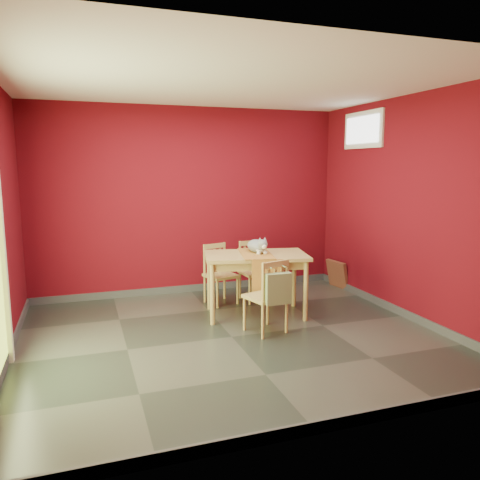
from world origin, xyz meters
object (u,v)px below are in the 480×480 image
object	(u,v)px
tote_bag	(278,289)
cat	(257,244)
chair_far_right	(254,270)
picture_frame	(337,274)
chair_near	(268,295)
chair_far_left	(219,273)
dining_table	(256,262)

from	to	relation	value
tote_bag	cat	world-z (taller)	cat
chair_far_right	cat	xyz separation A→B (m)	(-0.18, -0.55, 0.47)
chair_far_right	picture_frame	size ratio (longest dim) A/B	1.89
picture_frame	chair_near	bearing A→B (deg)	-139.99
chair_far_left	chair_far_right	distance (m)	0.51
chair_near	tote_bag	xyz separation A→B (m)	(0.04, -0.20, 0.13)
tote_bag	cat	xyz separation A→B (m)	(0.11, 0.94, 0.34)
dining_table	chair_far_right	xyz separation A→B (m)	(0.23, 0.65, -0.26)
cat	tote_bag	bearing A→B (deg)	-104.16
tote_bag	cat	size ratio (longest dim) A/B	0.91
chair_far_right	cat	distance (m)	0.75
chair_far_right	tote_bag	xyz separation A→B (m)	(-0.29, -1.49, 0.14)
chair_far_left	tote_bag	distance (m)	1.52
picture_frame	cat	bearing A→B (deg)	-155.23
chair_near	cat	xyz separation A→B (m)	(0.15, 0.74, 0.46)
dining_table	chair_near	xyz separation A→B (m)	(-0.10, -0.64, -0.25)
tote_bag	picture_frame	size ratio (longest dim) A/B	0.93
dining_table	chair_far_right	distance (m)	0.74
tote_bag	picture_frame	world-z (taller)	tote_bag
dining_table	chair_far_left	world-z (taller)	chair_far_left
chair_far_right	dining_table	bearing A→B (deg)	-109.24
chair_near	tote_bag	distance (m)	0.24
dining_table	tote_bag	distance (m)	0.85
dining_table	chair_near	world-z (taller)	chair_near
chair_far_right	tote_bag	distance (m)	1.53
tote_bag	chair_far_right	bearing A→B (deg)	79.05
picture_frame	chair_far_right	bearing A→B (deg)	-172.42
chair_far_left	chair_far_right	xyz separation A→B (m)	(0.51, -0.01, 0.01)
chair_near	tote_bag	world-z (taller)	chair_near
dining_table	picture_frame	xyz separation A→B (m)	(1.67, 0.84, -0.48)
dining_table	picture_frame	bearing A→B (deg)	26.83
dining_table	chair_far_left	distance (m)	0.77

